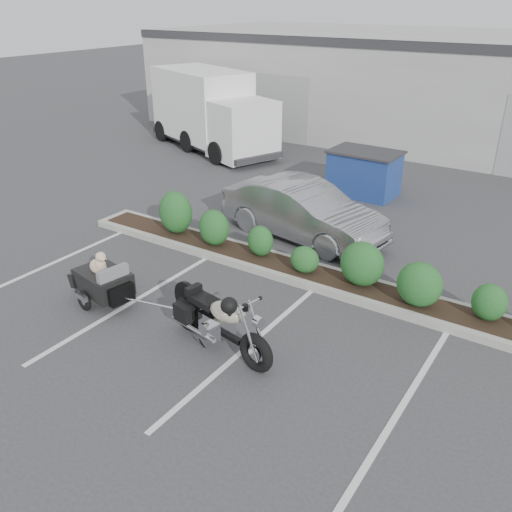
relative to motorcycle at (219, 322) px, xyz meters
The scene contains 8 objects.
ground 1.32m from the motorcycle, 133.95° to the left, with size 90.00×90.00×0.00m, color #38383A.
planter_kerb 3.11m from the motorcycle, 87.03° to the left, with size 12.00×1.00×0.15m, color #9E9E93.
building 17.95m from the motorcycle, 92.69° to the left, with size 26.00×10.00×4.00m, color #9EA099.
motorcycle is the anchor object (origin of this frame).
pet_trailer 2.78m from the motorcycle, behind, with size 1.88×1.07×1.11m.
sedan 5.00m from the motorcycle, 102.99° to the left, with size 1.45×4.17×1.37m, color #A1A1A8.
dumpster 8.74m from the motorcycle, 97.72° to the left, with size 2.03×1.42×1.31m.
delivery_truck 13.24m from the motorcycle, 128.09° to the left, with size 6.57×4.09×2.87m.
Camera 1 is at (5.50, -6.81, 5.37)m, focal length 38.00 mm.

